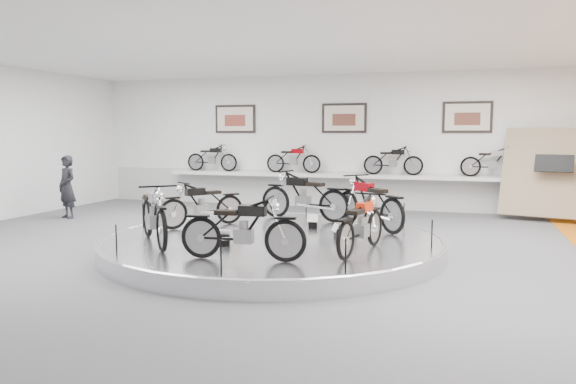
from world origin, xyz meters
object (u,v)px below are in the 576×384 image
(bike_b, at_px, (304,196))
(bike_f, at_px, (361,224))
(bike_a, at_px, (369,202))
(shelf, at_px, (342,176))
(display_platform, at_px, (273,244))
(visitor, at_px, (67,187))
(bike_d, at_px, (154,214))
(bike_e, at_px, (243,228))
(bike_c, at_px, (202,204))

(bike_b, bearing_deg, bike_f, 134.07)
(bike_a, relative_size, bike_f, 1.15)
(bike_a, bearing_deg, shelf, -28.44)
(display_platform, height_order, bike_b, bike_b)
(shelf, relative_size, bike_b, 5.83)
(bike_f, bearing_deg, bike_a, 17.53)
(bike_b, height_order, visitor, visitor)
(display_platform, height_order, bike_f, bike_f)
(bike_a, distance_m, bike_f, 2.36)
(shelf, height_order, bike_b, bike_b)
(bike_d, height_order, visitor, visitor)
(display_platform, xyz_separation_m, bike_a, (1.60, 1.43, 0.70))
(display_platform, height_order, bike_d, bike_d)
(bike_a, bearing_deg, display_platform, 85.43)
(visitor, bearing_deg, bike_a, 14.60)
(bike_e, bearing_deg, shelf, 85.84)
(bike_c, bearing_deg, visitor, -71.93)
(shelf, relative_size, bike_f, 6.79)
(bike_c, bearing_deg, bike_d, 39.13)
(bike_b, distance_m, bike_e, 4.17)
(display_platform, xyz_separation_m, visitor, (-6.58, 2.46, 0.69))
(shelf, distance_m, bike_e, 8.41)
(bike_e, bearing_deg, bike_c, 121.05)
(bike_e, xyz_separation_m, visitor, (-6.77, 4.46, 0.04))
(shelf, xyz_separation_m, visitor, (-6.58, -3.94, -0.16))
(display_platform, distance_m, bike_e, 2.12)
(bike_c, height_order, bike_e, bike_e)
(bike_a, distance_m, bike_d, 4.33)
(bike_a, relative_size, bike_b, 0.99)
(bike_d, bearing_deg, display_platform, 86.22)
(display_platform, height_order, shelf, shelf)
(bike_f, xyz_separation_m, visitor, (-8.42, 3.37, 0.06))
(display_platform, distance_m, shelf, 6.46)
(shelf, bearing_deg, bike_e, -88.67)
(bike_a, bearing_deg, visitor, 36.55)
(display_platform, xyz_separation_m, bike_b, (0.02, 2.16, 0.70))
(display_platform, bearing_deg, bike_f, -26.52)
(bike_c, relative_size, bike_e, 0.96)
(visitor, bearing_deg, bike_f, -0.07)
(display_platform, distance_m, bike_b, 2.27)
(bike_c, distance_m, visitor, 5.12)
(shelf, height_order, bike_f, bike_f)
(bike_d, xyz_separation_m, bike_e, (1.96, -0.71, -0.05))
(bike_b, relative_size, bike_f, 1.16)
(bike_b, relative_size, bike_c, 1.16)
(bike_c, xyz_separation_m, bike_d, (0.02, -1.95, 0.07))
(visitor, bearing_deg, shelf, 52.73)
(display_platform, distance_m, bike_c, 2.00)
(shelf, distance_m, bike_b, 4.25)
(bike_d, bearing_deg, bike_f, 55.86)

